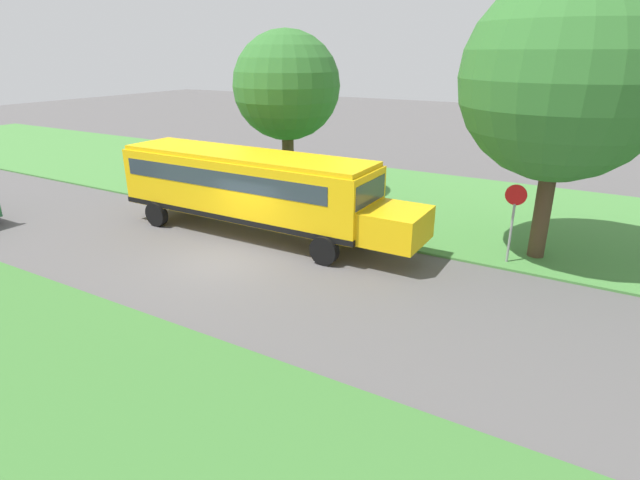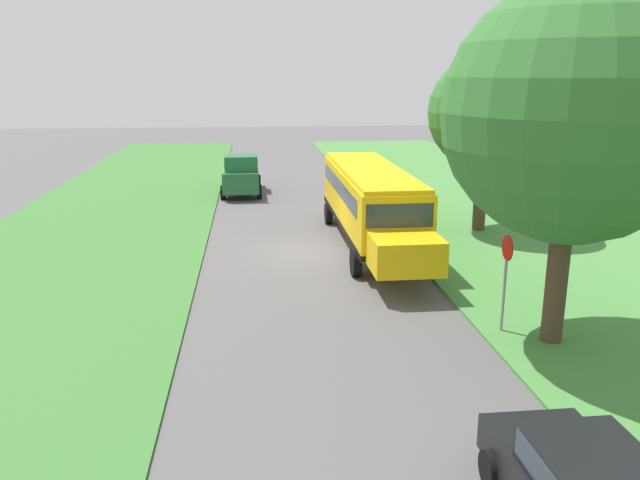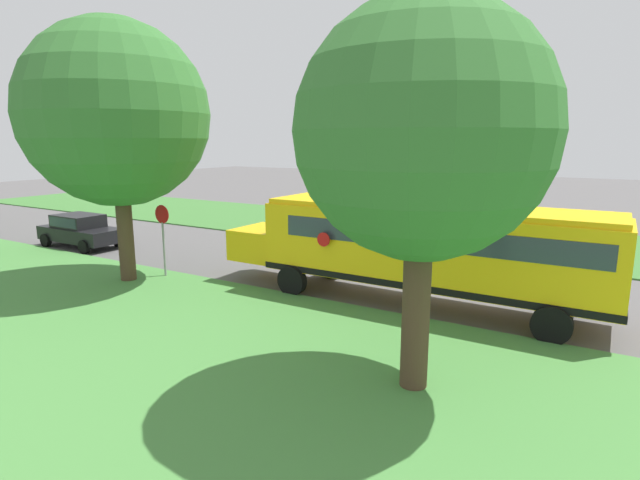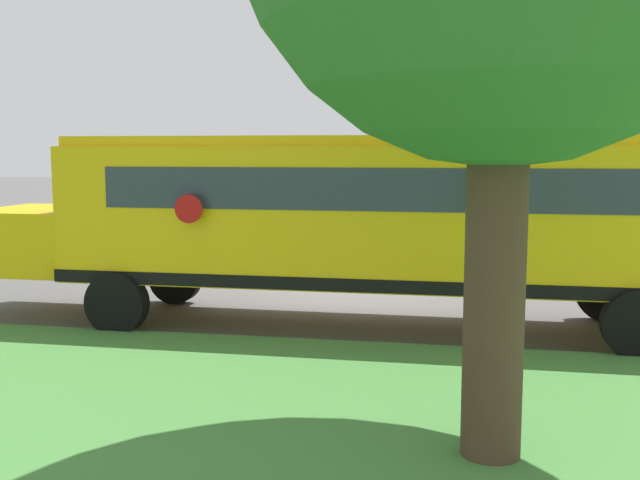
% 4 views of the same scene
% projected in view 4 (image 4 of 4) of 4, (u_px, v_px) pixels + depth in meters
% --- Properties ---
extents(ground_plane, '(120.00, 120.00, 0.00)m').
position_uv_depth(ground_plane, '(349.00, 295.00, 15.31)').
color(ground_plane, '#565454').
extents(grass_far_side, '(10.00, 80.00, 0.07)m').
position_uv_depth(grass_far_side, '(391.00, 241.00, 24.08)').
color(grass_far_side, '#3D7533').
rests_on(grass_far_side, ground).
extents(school_bus, '(2.84, 12.42, 3.16)m').
position_uv_depth(school_bus, '(370.00, 212.00, 12.30)').
color(school_bus, yellow).
rests_on(school_bus, ground).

